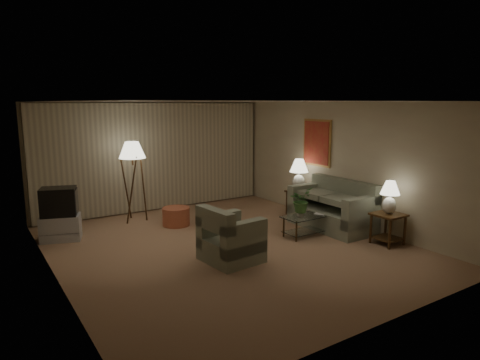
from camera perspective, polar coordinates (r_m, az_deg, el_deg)
name	(u,v)px	position (r m, az deg, el deg)	size (l,w,h in m)	color
ground	(227,246)	(8.19, -1.71, -8.83)	(7.00, 7.00, 0.00)	#8C634D
room_shell	(191,147)	(9.12, -6.61, 4.34)	(6.04, 7.02, 2.72)	beige
sofa	(331,210)	(9.42, 12.07, -3.88)	(1.88, 0.96, 0.83)	gray
armchair	(231,239)	(7.37, -1.18, -7.91)	(1.05, 1.01, 0.76)	gray
side_table_near	(388,223)	(8.68, 19.13, -5.47)	(0.54, 0.54, 0.60)	#331D0E
side_table_far	(298,198)	(10.41, 7.78, -2.45)	(0.52, 0.44, 0.60)	#331D0E
table_lamp_near	(390,194)	(8.55, 19.35, -1.82)	(0.37, 0.37, 0.63)	white
table_lamp_far	(299,172)	(10.28, 7.87, 1.06)	(0.44, 0.44, 0.76)	white
coffee_table	(306,223)	(8.84, 8.76, -5.64)	(0.97, 0.53, 0.41)	silver
tv_cabinet	(61,228)	(9.19, -22.79, -5.89)	(0.85, 0.68, 0.50)	#AAAAAC
crt_tv	(59,202)	(9.06, -23.02, -2.68)	(0.76, 0.65, 0.55)	black
floor_lamp	(133,180)	(9.98, -14.03, 0.01)	(0.59, 0.59, 1.82)	#331D0E
ottoman	(176,216)	(9.60, -8.52, -4.81)	(0.60, 0.60, 0.40)	#AC5A3A
vase	(300,213)	(8.69, 8.06, -4.41)	(0.15, 0.15, 0.16)	silver
flowers	(301,197)	(8.61, 8.12, -2.28)	(0.45, 0.39, 0.50)	#3C7031
book	(318,215)	(8.89, 10.42, -4.60)	(0.16, 0.21, 0.02)	olive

